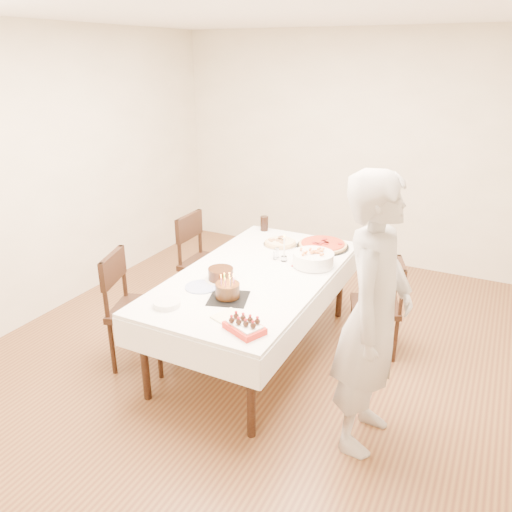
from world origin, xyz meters
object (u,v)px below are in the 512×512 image
at_px(layer_cake, 221,274).
at_px(birthday_cake, 227,286).
at_px(dining_table, 256,313).
at_px(person, 373,317).
at_px(chair_left_savory, 209,264).
at_px(pizza_pepperoni, 323,245).
at_px(pasta_bowl, 313,259).
at_px(chair_left_dessert, 142,310).
at_px(pizza_white, 280,243).
at_px(taper_candle, 284,248).
at_px(cola_glass, 264,224).
at_px(chair_right_savory, 375,306).
at_px(strawberry_box, 245,326).

bearing_deg(layer_cake, birthday_cake, -50.26).
height_order(dining_table, person, person).
height_order(chair_left_savory, pizza_pepperoni, chair_left_savory).
xyz_separation_m(pasta_bowl, layer_cake, (-0.55, -0.60, -0.01)).
bearing_deg(birthday_cake, chair_left_dessert, -175.54).
xyz_separation_m(person, pizza_pepperoni, (-0.82, 1.40, -0.14)).
relative_size(pizza_white, taper_candle, 1.28).
bearing_deg(person, layer_cake, 77.16).
bearing_deg(chair_left_dessert, dining_table, -162.15).
bearing_deg(birthday_cake, cola_glass, 105.89).
height_order(chair_left_savory, birthday_cake, chair_left_savory).
bearing_deg(cola_glass, chair_left_savory, -126.80).
relative_size(dining_table, person, 1.17).
height_order(chair_left_savory, pizza_white, chair_left_savory).
bearing_deg(pizza_white, taper_candle, -60.95).
distance_m(person, birthday_cake, 1.10).
relative_size(dining_table, cola_glass, 14.47).
distance_m(chair_left_savory, person, 2.21).
bearing_deg(cola_glass, layer_cake, -79.90).
xyz_separation_m(dining_table, birthday_cake, (0.02, -0.50, 0.47)).
relative_size(dining_table, chair_right_savory, 2.53).
xyz_separation_m(taper_candle, cola_glass, (-0.51, 0.65, -0.05)).
height_order(dining_table, pasta_bowl, pasta_bowl).
relative_size(dining_table, layer_cake, 8.41).
relative_size(pizza_white, pasta_bowl, 0.92).
height_order(person, strawberry_box, person).
bearing_deg(pizza_pepperoni, layer_cake, -113.89).
bearing_deg(chair_right_savory, strawberry_box, -131.56).
bearing_deg(taper_candle, person, -42.58).
distance_m(pizza_white, birthday_cake, 1.18).
height_order(birthday_cake, strawberry_box, birthday_cake).
distance_m(chair_right_savory, pizza_pepperoni, 0.77).
xyz_separation_m(chair_left_savory, chair_left_dessert, (0.01, -1.05, -0.00)).
bearing_deg(layer_cake, cola_glass, 100.10).
bearing_deg(cola_glass, pizza_white, -44.32).
distance_m(pizza_pepperoni, birthday_cake, 1.33).
height_order(pizza_pepperoni, birthday_cake, birthday_cake).
xyz_separation_m(chair_left_savory, pizza_white, (0.68, 0.18, 0.28)).
relative_size(dining_table, strawberry_box, 8.26).
bearing_deg(taper_candle, chair_right_savory, 10.96).
distance_m(taper_candle, cola_glass, 0.82).
height_order(dining_table, chair_left_dessert, chair_left_dessert).
bearing_deg(dining_table, person, -28.10).
relative_size(person, taper_candle, 7.38).
height_order(taper_candle, strawberry_box, taper_candle).
distance_m(cola_glass, strawberry_box, 1.99).
xyz_separation_m(layer_cake, strawberry_box, (0.53, -0.60, -0.02)).
xyz_separation_m(chair_left_dessert, pizza_pepperoni, (1.04, 1.36, 0.28)).
bearing_deg(dining_table, layer_cake, -125.75).
height_order(chair_left_dessert, taper_candle, taper_candle).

